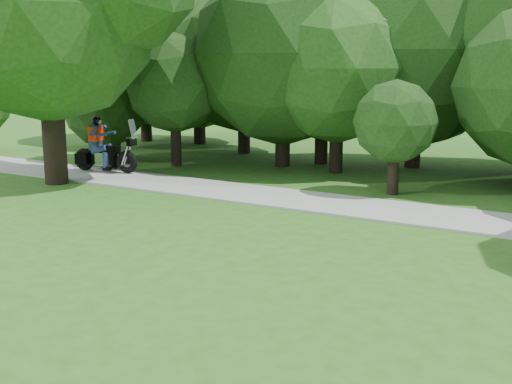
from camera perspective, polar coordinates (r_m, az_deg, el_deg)
The scene contains 4 objects.
ground at distance 8.66m, azimuth -2.08°, elevation -12.76°, with size 100.00×100.00×0.00m, color #335819.
walkway at distance 15.64m, azimuth 14.10°, elevation -1.92°, with size 60.00×2.20×0.06m, color gray.
tree_line at distance 21.56m, azimuth 21.10°, elevation 11.02°, with size 39.79×11.29×7.90m.
touring_motorcycle at distance 21.45m, azimuth -13.60°, elevation 3.51°, with size 2.35×0.99×1.80m.
Camera 1 is at (4.32, -6.61, 3.55)m, focal length 45.00 mm.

